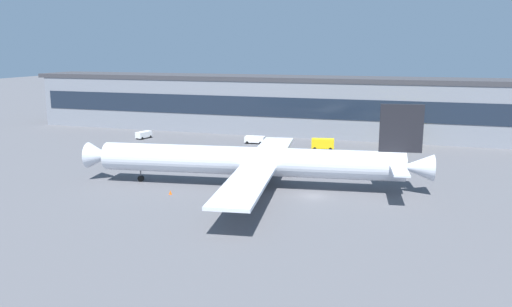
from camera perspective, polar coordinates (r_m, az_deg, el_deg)
ground_plane at (r=82.93m, az=6.31°, el=-4.74°), size 600.00×600.00×0.00m
terminal_building at (r=140.18m, az=11.29°, el=5.09°), size 191.76×15.99×15.71m
airliner at (r=86.90m, az=-0.18°, el=-0.88°), size 59.48×51.48×14.61m
pushback_tractor at (r=127.79m, az=-0.18°, el=1.60°), size 5.04×3.08×1.75m
crew_van at (r=120.88m, az=7.38°, el=1.12°), size 5.49×3.01×2.55m
follow_me_car at (r=137.73m, az=-12.39°, el=2.07°), size 2.91×4.73×1.85m
catering_truck at (r=128.38m, az=15.84°, el=1.77°), size 6.75×7.09×4.15m
traffic_cone_0 at (r=84.51m, az=-9.49°, el=-4.28°), size 0.54×0.54×0.68m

